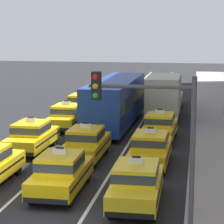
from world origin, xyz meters
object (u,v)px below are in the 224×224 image
(taxi_left_third, at_px, (67,116))
(traffic_light_pole, at_px, (156,138))
(taxi_center_second, at_px, (86,143))
(taxi_left_fourth, at_px, (82,104))
(taxi_right_fifth, at_px, (172,95))
(box_truck_right_fourth, at_px, (165,95))
(taxi_left_second, at_px, (32,136))
(taxi_right_third, at_px, (160,126))
(bus_center_third, at_px, (116,100))
(taxi_center_nearest, at_px, (61,172))
(taxi_left_fifth, at_px, (99,95))
(taxi_center_fourth, at_px, (134,95))
(sedan_left_sixth, at_px, (107,87))
(taxi_right_second, at_px, (150,148))
(taxi_right_nearest, at_px, (136,183))

(taxi_left_third, relative_size, traffic_light_pole, 0.82)
(taxi_left_third, xyz_separation_m, taxi_center_second, (3.01, -7.33, 0.00))
(taxi_left_fourth, bearing_deg, taxi_right_fifth, 43.06)
(box_truck_right_fourth, relative_size, traffic_light_pole, 1.25)
(taxi_left_second, height_order, taxi_right_third, same)
(bus_center_third, xyz_separation_m, taxi_right_third, (3.35, -3.93, -0.94))
(taxi_center_nearest, distance_m, bus_center_third, 14.22)
(taxi_left_fifth, bearing_deg, traffic_light_pole, -75.63)
(bus_center_third, bearing_deg, taxi_right_third, -49.54)
(bus_center_third, relative_size, box_truck_right_fourth, 1.61)
(traffic_light_pole, bearing_deg, taxi_left_fourth, 108.13)
(taxi_center_nearest, distance_m, taxi_center_fourth, 23.80)
(taxi_left_second, distance_m, taxi_left_fourth, 11.49)
(taxi_left_third, xyz_separation_m, taxi_left_fourth, (-0.25, 5.25, 0.00))
(bus_center_third, relative_size, taxi_right_fifth, 2.46)
(taxi_center_nearest, distance_m, taxi_center_second, 5.31)
(taxi_left_fourth, distance_m, sedan_left_sixth, 11.24)
(taxi_left_third, distance_m, bus_center_third, 3.56)
(taxi_center_second, distance_m, taxi_right_second, 3.45)
(taxi_left_fifth, bearing_deg, taxi_right_second, -71.25)
(taxi_center_nearest, distance_m, taxi_right_third, 10.76)
(taxi_left_third, bearing_deg, taxi_left_fourth, 92.78)
(taxi_left_fifth, distance_m, taxi_center_nearest, 23.69)
(taxi_center_nearest, bearing_deg, taxi_left_third, 104.03)
(taxi_left_second, distance_m, taxi_left_third, 6.25)
(taxi_right_nearest, relative_size, taxi_right_second, 1.00)
(bus_center_third, distance_m, taxi_right_third, 5.25)
(taxi_center_second, height_order, box_truck_right_fourth, box_truck_right_fourth)
(taxi_left_fifth, bearing_deg, sedan_left_sixth, 93.16)
(taxi_left_fifth, xyz_separation_m, taxi_center_fourth, (3.07, 0.32, 0.00))
(taxi_left_second, distance_m, taxi_center_fourth, 17.73)
(taxi_center_fourth, bearing_deg, sedan_left_sixth, 122.42)
(sedan_left_sixth, distance_m, taxi_right_nearest, 30.74)
(taxi_left_second, distance_m, taxi_right_fifth, 18.88)
(taxi_left_fifth, relative_size, taxi_right_fifth, 1.01)
(taxi_right_fifth, bearing_deg, taxi_left_fourth, -136.94)
(bus_center_third, bearing_deg, taxi_right_nearest, -77.50)
(sedan_left_sixth, xyz_separation_m, taxi_right_nearest, (6.70, -30.00, 0.03))
(taxi_center_nearest, height_order, taxi_right_fifth, same)
(taxi_left_second, xyz_separation_m, taxi_left_fourth, (0.04, 11.49, 0.00))
(box_truck_right_fourth, bearing_deg, bus_center_third, -132.41)
(taxi_right_nearest, height_order, traffic_light_pole, traffic_light_pole)
(taxi_right_nearest, bearing_deg, box_truck_right_fourth, 90.71)
(taxi_center_second, height_order, traffic_light_pole, traffic_light_pole)
(bus_center_third, height_order, box_truck_right_fourth, box_truck_right_fourth)
(traffic_light_pole, bearing_deg, taxi_left_third, 112.09)
(taxi_center_fourth, relative_size, taxi_right_second, 1.00)
(taxi_left_fourth, bearing_deg, taxi_center_fourth, 60.54)
(taxi_left_third, height_order, taxi_right_nearest, same)
(taxi_center_fourth, height_order, taxi_right_third, same)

